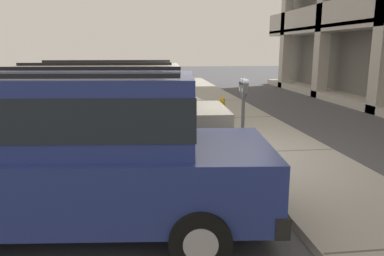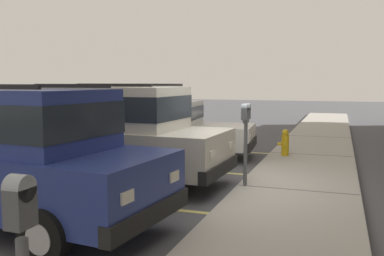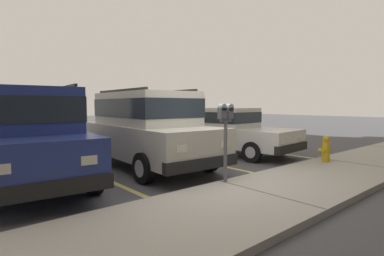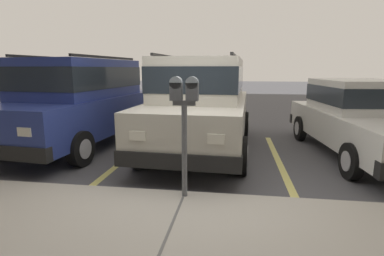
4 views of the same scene
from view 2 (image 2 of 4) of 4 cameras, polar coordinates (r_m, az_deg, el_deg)
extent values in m
cube|color=#4C4C51|center=(8.33, 4.66, -8.62)|extent=(80.00, 80.00, 0.10)
cube|color=#ADA89E|center=(8.08, 13.72, -8.43)|extent=(40.00, 2.20, 0.12)
cube|color=#606060|center=(15.93, 16.52, -1.10)|extent=(0.03, 2.16, 0.00)
cube|color=#606060|center=(11.98, 15.59, -3.42)|extent=(0.03, 2.16, 0.00)
cube|color=#606060|center=(8.07, 13.74, -8.00)|extent=(0.03, 2.16, 0.00)
cube|color=#DBD16B|center=(12.92, 3.67, -3.04)|extent=(0.12, 4.80, 0.01)
cube|color=#DBD16B|center=(10.11, -0.91, -5.63)|extent=(0.12, 4.80, 0.01)
cube|color=#DBD16B|center=(7.45, -8.98, -10.03)|extent=(0.12, 4.80, 0.01)
cube|color=beige|center=(8.99, -10.45, -2.52)|extent=(2.04, 4.78, 0.80)
cube|color=beige|center=(8.93, -10.82, 2.71)|extent=(1.74, 2.98, 0.84)
cube|color=#232B33|center=(8.93, -10.83, 2.85)|extent=(1.77, 3.01, 0.46)
cube|color=black|center=(8.07, 3.69, -5.44)|extent=(1.88, 0.24, 0.24)
cube|color=black|center=(10.44, -21.24, -3.19)|extent=(1.88, 0.24, 0.24)
cube|color=silver|center=(7.45, 2.72, -3.59)|extent=(0.24, 0.04, 0.14)
cube|color=silver|center=(8.53, 5.21, -2.37)|extent=(0.24, 0.04, 0.14)
cylinder|color=black|center=(7.59, -4.64, -7.12)|extent=(0.23, 0.67, 0.66)
cylinder|color=#B2B2B7|center=(7.59, -4.64, -7.12)|extent=(0.24, 0.37, 0.36)
cylinder|color=black|center=(9.21, 0.36, -4.74)|extent=(0.23, 0.67, 0.66)
cylinder|color=#B2B2B7|center=(9.21, 0.36, -4.74)|extent=(0.24, 0.37, 0.36)
cylinder|color=black|center=(9.24, -21.13, -5.12)|extent=(0.23, 0.67, 0.66)
cylinder|color=#B2B2B7|center=(9.24, -21.13, -5.12)|extent=(0.24, 0.37, 0.36)
cylinder|color=black|center=(10.60, -14.50, -3.48)|extent=(0.23, 0.67, 0.66)
cylinder|color=#B2B2B7|center=(10.60, -14.50, -3.48)|extent=(0.24, 0.37, 0.36)
cube|color=black|center=(8.35, -13.44, 5.57)|extent=(0.16, 2.62, 0.05)
cube|color=black|center=(9.51, -8.64, 5.73)|extent=(0.16, 2.62, 0.05)
cube|color=silver|center=(11.95, -2.52, -0.90)|extent=(2.09, 4.54, 0.60)
cube|color=silver|center=(11.97, -3.91, 2.09)|extent=(1.67, 2.11, 0.64)
cube|color=#232B33|center=(11.97, -3.91, 2.16)|extent=(1.69, 2.13, 0.35)
cube|color=black|center=(11.55, 7.82, -2.10)|extent=(1.74, 0.32, 0.24)
cube|color=black|center=(12.75, -11.86, -1.40)|extent=(1.74, 0.32, 0.24)
cube|color=silver|center=(10.99, 7.80, -1.26)|extent=(0.24, 0.05, 0.14)
cube|color=silver|center=(12.03, 8.35, -0.62)|extent=(0.24, 0.05, 0.14)
cylinder|color=black|center=(10.87, 3.15, -3.22)|extent=(0.21, 0.61, 0.60)
cylinder|color=#B2B2B7|center=(10.87, 3.15, -3.22)|extent=(0.21, 0.34, 0.33)
cylinder|color=black|center=(12.49, 4.60, -1.99)|extent=(0.21, 0.61, 0.60)
cylinder|color=#B2B2B7|center=(12.49, 4.60, -1.99)|extent=(0.21, 0.34, 0.33)
cylinder|color=black|center=(11.69, -10.12, -2.64)|extent=(0.21, 0.61, 0.60)
cylinder|color=#B2B2B7|center=(11.69, -10.12, -2.64)|extent=(0.21, 0.34, 0.33)
cylinder|color=black|center=(13.21, -7.16, -1.58)|extent=(0.21, 0.61, 0.60)
cylinder|color=#B2B2B7|center=(13.21, -7.16, -1.58)|extent=(0.21, 0.34, 0.33)
cube|color=navy|center=(6.78, -22.88, -5.76)|extent=(2.28, 4.85, 0.80)
cube|color=navy|center=(6.70, -23.47, 1.17)|extent=(1.89, 3.05, 0.84)
cube|color=#232B33|center=(6.70, -23.47, 1.35)|extent=(1.91, 3.08, 0.46)
cube|color=black|center=(5.42, -5.64, -11.31)|extent=(1.88, 0.34, 0.24)
cube|color=silver|center=(4.83, -8.62, -9.10)|extent=(0.24, 0.05, 0.14)
cube|color=silver|center=(5.78, -2.38, -6.46)|extent=(0.24, 0.05, 0.14)
cylinder|color=black|center=(5.26, -19.08, -13.54)|extent=(0.26, 0.68, 0.66)
cylinder|color=#B2B2B7|center=(5.26, -19.08, -13.54)|extent=(0.25, 0.38, 0.36)
cylinder|color=black|center=(6.62, -8.11, -9.17)|extent=(0.26, 0.68, 0.66)
cylinder|color=#B2B2B7|center=(6.62, -8.11, -9.17)|extent=(0.25, 0.38, 0.36)
cube|color=black|center=(7.16, -19.52, 5.31)|extent=(0.30, 2.62, 0.05)
cylinder|color=#595B60|center=(8.10, 7.14, -3.51)|extent=(0.07, 0.07, 1.20)
cube|color=#595B60|center=(8.01, 7.20, 0.92)|extent=(0.28, 0.06, 0.06)
cube|color=#515459|center=(8.10, 7.36, 1.96)|extent=(0.15, 0.11, 0.22)
cylinder|color=#8C99A3|center=(8.09, 7.37, 2.74)|extent=(0.15, 0.11, 0.15)
cube|color=#B7B293|center=(8.12, 6.95, 1.71)|extent=(0.08, 0.01, 0.08)
cube|color=#515459|center=(7.91, 7.06, 1.86)|extent=(0.15, 0.11, 0.22)
cylinder|color=#8C99A3|center=(7.90, 7.07, 2.66)|extent=(0.15, 0.11, 0.15)
cube|color=#B7B293|center=(7.92, 6.64, 1.60)|extent=(0.08, 0.01, 0.08)
cube|color=#515459|center=(2.52, -21.92, -9.86)|extent=(0.15, 0.11, 0.22)
cylinder|color=#9EA8B2|center=(2.49, -22.03, -7.42)|extent=(0.15, 0.11, 0.15)
cube|color=#B7B293|center=(2.57, -22.90, -10.49)|extent=(0.08, 0.01, 0.08)
cylinder|color=gold|center=(11.63, 12.31, -2.25)|extent=(0.20, 0.20, 0.55)
sphere|color=gold|center=(11.59, 12.35, -0.61)|extent=(0.18, 0.18, 0.18)
cylinder|color=gold|center=(11.65, 11.58, -2.09)|extent=(0.08, 0.10, 0.08)
cylinder|color=gold|center=(11.48, 12.23, -2.22)|extent=(0.10, 0.07, 0.07)
camera|label=1|loc=(3.66, -65.59, 5.78)|focal=35.00mm
camera|label=3|loc=(4.24, 52.63, -2.00)|focal=28.00mm
camera|label=4|loc=(8.67, 32.46, 3.15)|focal=28.00mm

